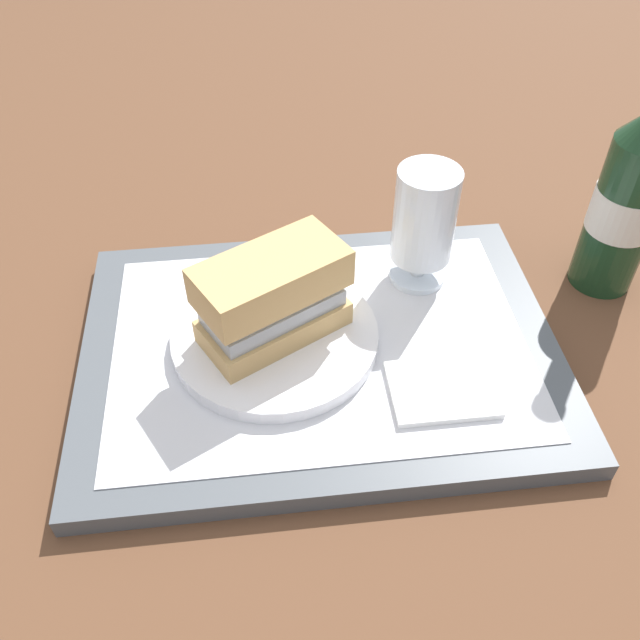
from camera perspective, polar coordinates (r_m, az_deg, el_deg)
The scene contains 8 objects.
ground_plane at distance 0.65m, azimuth 0.00°, elevation -3.14°, with size 3.00×3.00×0.00m, color brown.
tray at distance 0.64m, azimuth 0.00°, elevation -2.54°, with size 0.44×0.32×0.02m, color #4C5156.
placemat at distance 0.63m, azimuth 0.00°, elevation -1.89°, with size 0.38×0.27×0.00m, color silver.
plate at distance 0.63m, azimuth -3.77°, elevation -1.39°, with size 0.19×0.19×0.01m, color white.
sandwich at distance 0.60m, azimuth -3.72°, elevation 2.09°, with size 0.14×0.12×0.08m.
beer_glass at distance 0.66m, azimuth 8.68°, elevation 8.08°, with size 0.06×0.06×0.12m.
napkin_folded at distance 0.60m, azimuth 10.15°, elevation -5.72°, with size 0.09×0.07×0.01m, color white.
beer_bottle at distance 0.73m, azimuth 24.42°, elevation 9.30°, with size 0.07×0.07×0.27m.
Camera 1 is at (-0.05, -0.43, 0.48)m, focal length 38.30 mm.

